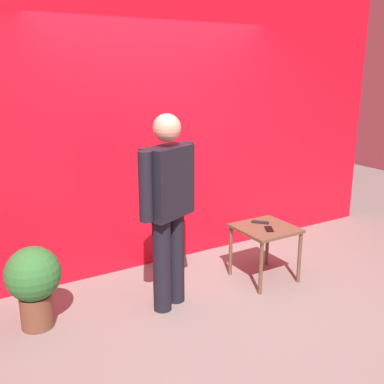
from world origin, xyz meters
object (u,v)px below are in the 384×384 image
standing_person (168,203)px  potted_plant (34,281)px  side_table (265,234)px  cell_phone (269,229)px  tv_remote (260,222)px

standing_person → potted_plant: bearing=167.5°
standing_person → side_table: size_ratio=3.10×
cell_phone → tv_remote: 0.19m
standing_person → tv_remote: size_ratio=9.96×
cell_phone → potted_plant: 2.16m
side_table → potted_plant: bearing=173.1°
side_table → tv_remote: (0.02, 0.11, 0.09)m
standing_person → cell_phone: (1.04, -0.09, -0.40)m
tv_remote → cell_phone: bearing=-145.0°
cell_phone → tv_remote: tv_remote is taller
tv_remote → potted_plant: (-2.17, 0.15, -0.15)m
standing_person → tv_remote: 1.16m
potted_plant → cell_phone: bearing=-9.0°
potted_plant → side_table: bearing=-6.9°
standing_person → potted_plant: (-1.09, 0.24, -0.54)m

